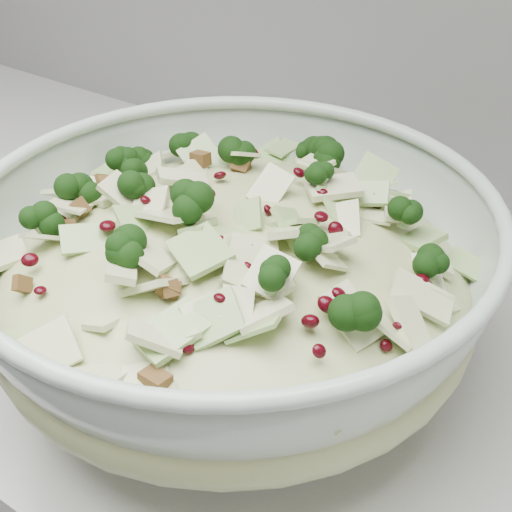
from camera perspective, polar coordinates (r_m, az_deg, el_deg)
The scene contains 3 objects.
counter at distance 1.14m, azimuth -12.03°, elevation -15.81°, with size 3.60×0.60×0.90m, color #B4B4AF.
mixing_bowl at distance 0.56m, azimuth -1.86°, elevation -2.34°, with size 0.47×0.47×0.16m.
salad at distance 0.54m, azimuth -1.91°, elevation -0.14°, with size 0.38×0.38×0.16m.
Camera 1 is at (0.59, 1.25, 1.32)m, focal length 50.00 mm.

